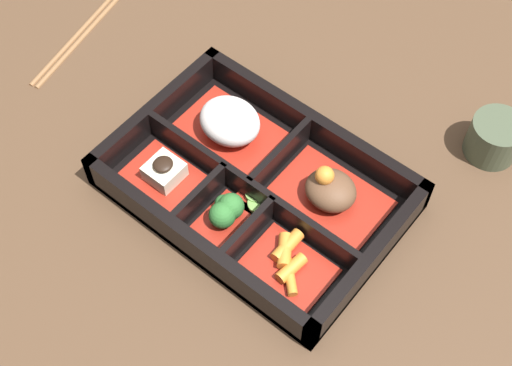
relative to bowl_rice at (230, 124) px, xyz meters
The scene contains 11 objects.
ground_plane 0.09m from the bowl_rice, 29.43° to the right, with size 3.00×3.00×0.00m, color #4C3523.
bento_base 0.09m from the bowl_rice, 29.43° to the right, with size 0.33×0.23×0.01m.
bento_rim 0.09m from the bowl_rice, 31.41° to the right, with size 0.33×0.23×0.05m.
bowl_rice is the anchor object (origin of this frame).
bowl_stew 0.15m from the bowl_rice, ahead, with size 0.13×0.09×0.05m.
bowl_tofu 0.10m from the bowl_rice, 100.33° to the right, with size 0.09×0.06×0.03m.
bowl_greens 0.12m from the bowl_rice, 51.99° to the right, with size 0.05×0.06×0.04m.
bowl_carrots 0.19m from the bowl_rice, 30.20° to the right, with size 0.10×0.07×0.02m.
bowl_pickles 0.10m from the bowl_rice, 32.94° to the right, with size 0.04×0.04×0.01m.
tea_cup 0.32m from the bowl_rice, 36.26° to the left, with size 0.07×0.07×0.05m.
chopsticks 0.28m from the bowl_rice, behind, with size 0.06×0.23×0.01m.
Camera 1 is at (0.28, -0.35, 0.72)m, focal length 50.00 mm.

